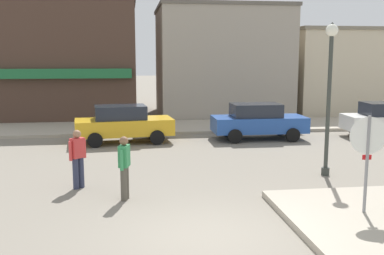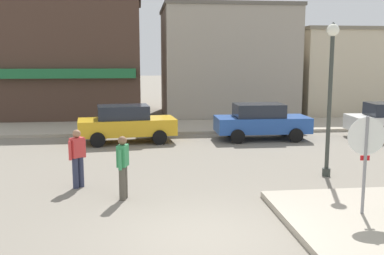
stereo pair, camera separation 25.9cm
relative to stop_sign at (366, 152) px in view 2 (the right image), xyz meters
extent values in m
plane|color=gray|center=(-3.55, -0.54, -1.52)|extent=(160.00, 160.00, 0.00)
cube|color=#A89E8C|center=(-3.55, 13.28, -1.44)|extent=(80.00, 4.00, 0.15)
cylinder|color=gray|center=(0.00, -0.01, -0.37)|extent=(0.07, 0.07, 2.30)
cylinder|color=red|center=(0.00, 0.01, 0.35)|extent=(0.76, 0.11, 0.76)
cylinder|color=white|center=(0.00, 0.00, 0.35)|extent=(0.82, 0.11, 0.82)
cube|color=red|center=(0.00, 0.01, -0.13)|extent=(0.20, 0.04, 0.11)
cylinder|color=#333833|center=(0.73, 3.63, 0.58)|extent=(0.12, 0.12, 4.20)
cylinder|color=#333833|center=(0.73, 3.63, -1.40)|extent=(0.24, 0.24, 0.24)
sphere|color=white|center=(0.73, 3.63, 2.79)|extent=(0.36, 0.36, 0.36)
cone|color=#333833|center=(0.73, 3.63, 2.94)|extent=(0.32, 0.32, 0.18)
cube|color=gold|center=(-5.37, 9.82, -0.85)|extent=(4.16, 2.13, 0.66)
cube|color=#1E232D|center=(-5.52, 9.80, -0.24)|extent=(2.22, 1.62, 0.56)
cylinder|color=black|center=(-4.23, 10.80, -1.22)|extent=(0.62, 0.25, 0.60)
cylinder|color=black|center=(-4.04, 9.11, -1.22)|extent=(0.62, 0.25, 0.60)
cylinder|color=black|center=(-6.70, 10.53, -1.22)|extent=(0.62, 0.25, 0.60)
cylinder|color=black|center=(-6.51, 8.84, -1.22)|extent=(0.62, 0.25, 0.60)
cube|color=#234C9E|center=(0.42, 9.79, -0.85)|extent=(4.01, 1.73, 0.66)
cube|color=#1E232D|center=(0.27, 9.79, -0.24)|extent=(2.09, 1.41, 0.56)
cylinder|color=black|center=(1.67, 10.63, -1.22)|extent=(0.60, 0.19, 0.60)
cylinder|color=black|center=(1.65, 8.93, -1.22)|extent=(0.60, 0.19, 0.60)
cylinder|color=black|center=(-0.81, 10.65, -1.22)|extent=(0.60, 0.19, 0.60)
cylinder|color=black|center=(-0.83, 8.95, -1.22)|extent=(0.60, 0.19, 0.60)
cylinder|color=black|center=(5.17, 10.42, -1.22)|extent=(0.61, 0.22, 0.60)
cylinder|color=black|center=(5.05, 8.72, -1.22)|extent=(0.61, 0.22, 0.60)
cylinder|color=#4C473D|center=(-5.23, 2.16, -1.09)|extent=(0.16, 0.16, 0.85)
cylinder|color=#4C473D|center=(-5.28, 1.99, -1.09)|extent=(0.16, 0.16, 0.85)
cube|color=#338C51|center=(-5.26, 2.07, -0.40)|extent=(0.31, 0.40, 0.54)
sphere|color=brown|center=(-5.26, 2.07, -0.02)|extent=(0.22, 0.22, 0.22)
cylinder|color=#338C51|center=(-5.20, 2.30, -0.45)|extent=(0.11, 0.11, 0.52)
cylinder|color=#338C51|center=(-5.32, 1.85, -0.45)|extent=(0.11, 0.11, 0.52)
cylinder|color=#2D334C|center=(-6.46, 3.31, -1.09)|extent=(0.16, 0.16, 0.85)
cylinder|color=#2D334C|center=(-6.59, 3.18, -1.09)|extent=(0.16, 0.16, 0.85)
cube|color=#D13838|center=(-6.52, 3.25, -0.40)|extent=(0.41, 0.41, 0.54)
sphere|color=#9E7051|center=(-6.52, 3.25, -0.02)|extent=(0.22, 0.22, 0.22)
cylinder|color=#D13838|center=(-6.36, 3.41, -0.45)|extent=(0.13, 0.13, 0.52)
cylinder|color=#D13838|center=(-6.69, 3.08, -0.45)|extent=(0.13, 0.13, 0.52)
cube|color=#473328|center=(-9.27, 20.05, 2.03)|extent=(8.98, 9.55, 7.09)
cube|color=#1E6638|center=(-9.27, 15.13, 1.18)|extent=(8.53, 0.40, 0.50)
cube|color=#9E9384|center=(0.45, 18.65, 1.65)|extent=(7.60, 6.63, 6.34)
cube|color=#5E584F|center=(0.45, 18.65, 4.93)|extent=(7.75, 6.77, 0.20)
cube|color=beige|center=(8.79, 19.77, 1.03)|extent=(8.01, 7.96, 5.10)
cube|color=gray|center=(8.79, 19.77, 3.68)|extent=(8.17, 8.12, 0.20)
camera|label=1|loc=(-5.05, -8.92, 2.02)|focal=42.00mm
camera|label=2|loc=(-4.79, -8.96, 2.02)|focal=42.00mm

